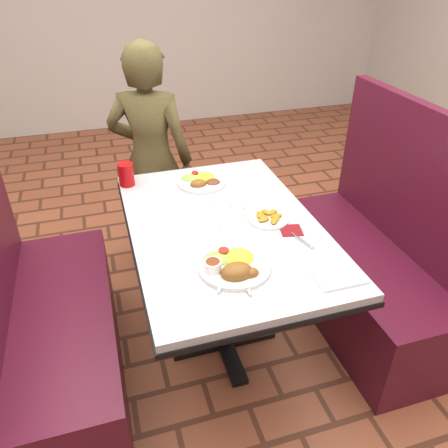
{
  "coord_description": "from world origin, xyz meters",
  "views": [
    {
      "loc": [
        -0.47,
        -1.53,
        1.77
      ],
      "look_at": [
        0.0,
        0.0,
        0.75
      ],
      "focal_mm": 35.0,
      "sensor_mm": 36.0,
      "label": 1
    }
  ],
  "objects": [
    {
      "name": "dining_table",
      "position": [
        0.0,
        0.0,
        0.65
      ],
      "size": [
        0.81,
        1.21,
        0.75
      ],
      "color": "#B3B6B8",
      "rests_on": "ground"
    },
    {
      "name": "booth_bench_left",
      "position": [
        -0.8,
        0.0,
        0.33
      ],
      "size": [
        0.47,
        1.2,
        1.17
      ],
      "color": "#4E1124",
      "rests_on": "ground"
    },
    {
      "name": "booth_bench_right",
      "position": [
        0.8,
        0.0,
        0.33
      ],
      "size": [
        0.47,
        1.2,
        1.17
      ],
      "color": "#4E1124",
      "rests_on": "ground"
    },
    {
      "name": "diner_person",
      "position": [
        -0.18,
        0.91,
        0.69
      ],
      "size": [
        0.59,
        0.5,
        1.37
      ],
      "primitive_type": "imported",
      "rotation": [
        0.0,
        0.0,
        2.73
      ],
      "color": "brown",
      "rests_on": "ground"
    },
    {
      "name": "near_dinner_plate",
      "position": [
        -0.06,
        -0.31,
        0.78
      ],
      "size": [
        0.28,
        0.28,
        0.09
      ],
      "rotation": [
        0.0,
        0.0,
        -0.05
      ],
      "color": "white",
      "rests_on": "dining_table"
    },
    {
      "name": "far_dinner_plate",
      "position": [
        0.0,
        0.41,
        0.77
      ],
      "size": [
        0.25,
        0.25,
        0.06
      ],
      "rotation": [
        0.0,
        0.0,
        -0.04
      ],
      "color": "white",
      "rests_on": "dining_table"
    },
    {
      "name": "plantain_plate",
      "position": [
        0.2,
        -0.03,
        0.76
      ],
      "size": [
        0.18,
        0.18,
        0.03
      ],
      "rotation": [
        0.0,
        0.0,
        0.05
      ],
      "color": "white",
      "rests_on": "dining_table"
    },
    {
      "name": "maroon_napkin",
      "position": [
        0.26,
        -0.13,
        0.75
      ],
      "size": [
        0.11,
        0.11,
        0.0
      ],
      "primitive_type": "cube",
      "rotation": [
        0.0,
        0.0,
        -0.19
      ],
      "color": "maroon",
      "rests_on": "dining_table"
    },
    {
      "name": "spoon_utensil",
      "position": [
        0.27,
        -0.22,
        0.76
      ],
      "size": [
        0.05,
        0.13,
        0.0
      ],
      "primitive_type": "cube",
      "rotation": [
        0.0,
        0.0,
        0.3
      ],
      "color": "silver",
      "rests_on": "dining_table"
    },
    {
      "name": "red_tumbler",
      "position": [
        -0.36,
        0.5,
        0.81
      ],
      "size": [
        0.08,
        0.08,
        0.12
      ],
      "primitive_type": "cylinder",
      "color": "#B40C0E",
      "rests_on": "dining_table"
    },
    {
      "name": "paper_napkin",
      "position": [
        0.29,
        -0.47,
        0.76
      ],
      "size": [
        0.18,
        0.14,
        0.01
      ],
      "primitive_type": "cube",
      "rotation": [
        0.0,
        0.0,
        -0.01
      ],
      "color": "white",
      "rests_on": "dining_table"
    },
    {
      "name": "knife_utensil",
      "position": [
        -0.05,
        -0.39,
        0.76
      ],
      "size": [
        0.01,
        0.17,
        0.0
      ],
      "primitive_type": "cube",
      "rotation": [
        0.0,
        0.0,
        -0.0
      ],
      "color": "silver",
      "rests_on": "dining_table"
    },
    {
      "name": "fork_utensil",
      "position": [
        -0.12,
        -0.36,
        0.76
      ],
      "size": [
        0.08,
        0.16,
        0.0
      ],
      "primitive_type": "cube",
      "rotation": [
        0.0,
        0.0,
        -0.43
      ],
      "color": "silver",
      "rests_on": "dining_table"
    },
    {
      "name": "lettuce_shreds",
      "position": [
        0.04,
        0.06,
        0.75
      ],
      "size": [
        0.28,
        0.32,
        0.0
      ],
      "primitive_type": null,
      "color": "#87AE45",
      "rests_on": "dining_table"
    }
  ]
}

